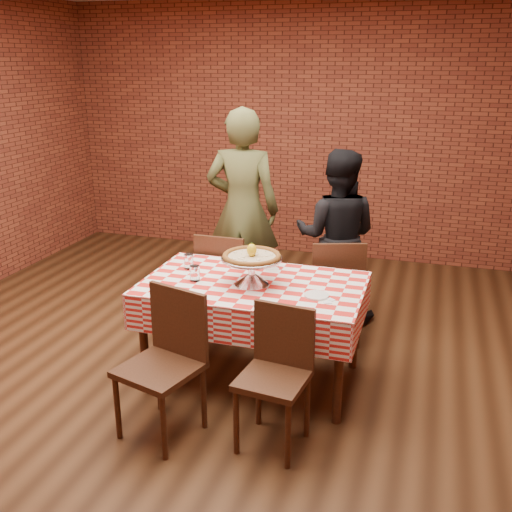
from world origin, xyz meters
name	(u,v)px	position (x,y,z in m)	size (l,w,h in m)	color
ground	(200,367)	(0.00, 0.00, 0.00)	(6.00, 6.00, 0.00)	black
back_wall	(295,131)	(0.00, 3.00, 1.45)	(5.50, 5.50, 0.00)	maroon
table	(253,332)	(0.44, -0.03, 0.38)	(1.52, 0.91, 0.75)	#412212
tablecloth	(253,300)	(0.44, -0.03, 0.63)	(1.56, 0.95, 0.26)	red
pizza_stand	(252,271)	(0.44, -0.06, 0.85)	(0.43, 0.43, 0.19)	silver
pizza	(252,257)	(0.44, -0.06, 0.96)	(0.40, 0.40, 0.03)	beige
lemon	(252,250)	(0.44, -0.06, 1.01)	(0.07, 0.07, 0.09)	yellow
water_glass_left	(195,273)	(0.04, -0.12, 0.81)	(0.07, 0.07, 0.11)	white
water_glass_right	(189,261)	(-0.11, 0.11, 0.81)	(0.07, 0.07, 0.11)	white
side_plate	(316,295)	(0.92, -0.14, 0.76)	(0.16, 0.16, 0.01)	white
sweetener_packet_a	(327,303)	(1.01, -0.23, 0.76)	(0.05, 0.04, 0.01)	white
sweetener_packet_b	(331,300)	(1.02, -0.18, 0.76)	(0.05, 0.04, 0.01)	white
condiment_caddy	(271,259)	(0.48, 0.29, 0.83)	(0.10, 0.08, 0.14)	silver
chair_near_left	(159,368)	(0.10, -0.84, 0.46)	(0.44, 0.44, 0.92)	#412212
chair_near_right	(273,382)	(0.79, -0.75, 0.43)	(0.39, 0.39, 0.86)	#412212
chair_far_left	(228,281)	(-0.01, 0.68, 0.45)	(0.42, 0.42, 0.90)	#412212
chair_far_right	(334,289)	(0.88, 0.78, 0.45)	(0.42, 0.42, 0.90)	#412212
diner_olive	(243,210)	(-0.07, 1.28, 0.93)	(0.68, 0.44, 1.86)	#4D4E2A
diner_black	(336,236)	(0.81, 1.23, 0.77)	(0.75, 0.58, 1.53)	black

